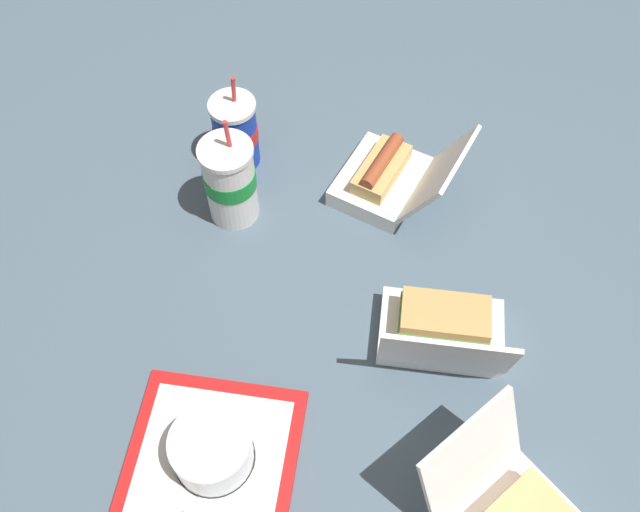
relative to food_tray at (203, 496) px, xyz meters
name	(u,v)px	position (x,y,z in m)	size (l,w,h in m)	color
ground_plane	(344,286)	(0.37, -0.20, -0.01)	(3.20, 3.20, 0.00)	#4C6070
food_tray	(203,496)	(0.00, 0.00, 0.00)	(0.40, 0.30, 0.01)	red
cake_container	(212,450)	(0.06, -0.01, 0.04)	(0.12, 0.12, 0.08)	black
napkin_stack	(234,499)	(0.00, -0.05, 0.01)	(0.10, 0.10, 0.00)	white
clamshell_sandwich_center	(442,330)	(0.27, -0.37, 0.04)	(0.18, 0.22, 0.17)	white
clamshell_hotdog_left	(387,177)	(0.60, -0.28, 0.03)	(0.26, 0.27, 0.17)	white
soda_cup_front	(236,132)	(0.67, 0.01, 0.07)	(0.09, 0.09, 0.21)	#1938B7
soda_cup_left	(230,181)	(0.53, 0.01, 0.08)	(0.10, 0.10, 0.24)	white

